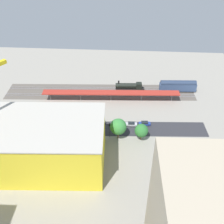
{
  "coord_description": "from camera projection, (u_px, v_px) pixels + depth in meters",
  "views": [
    {
      "loc": [
        -12.8,
        85.41,
        67.45
      ],
      "look_at": [
        -7.12,
        -0.02,
        4.16
      ],
      "focal_mm": 41.89,
      "sensor_mm": 36.0,
      "label": 1
    }
  ],
  "objects": [
    {
      "name": "street_tree_2",
      "position": [
        118.0,
        127.0,
        97.16
      ],
      "size": [
        6.2,
        6.2,
        8.4
      ],
      "color": "brown",
      "rests_on": "ground"
    },
    {
      "name": "parked_car_1",
      "position": [
        131.0,
        124.0,
        105.57
      ],
      "size": [
        4.71,
        1.86,
        1.58
      ],
      "color": "black",
      "rests_on": "ground"
    },
    {
      "name": "platform_canopy_near",
      "position": [
        111.0,
        93.0,
        118.06
      ],
      "size": [
        62.06,
        7.31,
        4.55
      ],
      "color": "#A82D23",
      "rests_on": "ground"
    },
    {
      "name": "parked_car_2",
      "position": [
        116.0,
        123.0,
        106.11
      ],
      "size": [
        4.87,
        2.19,
        1.57
      ],
      "color": "black",
      "rests_on": "ground"
    },
    {
      "name": "passenger_coach",
      "position": [
        178.0,
        86.0,
        125.32
      ],
      "size": [
        17.61,
        3.73,
        5.89
      ],
      "color": "black",
      "rests_on": "ground"
    },
    {
      "name": "track_rails",
      "position": [
        100.0,
        92.0,
        126.57
      ],
      "size": [
        90.12,
        12.55,
        0.12
      ],
      "color": "#9E9EA8",
      "rests_on": "ground"
    },
    {
      "name": "locomotive",
      "position": [
        130.0,
        87.0,
        127.36
      ],
      "size": [
        14.09,
        3.26,
        4.88
      ],
      "color": "black",
      "rests_on": "ground"
    },
    {
      "name": "construction_building",
      "position": [
        47.0,
        145.0,
        85.34
      ],
      "size": [
        38.49,
        25.72,
        16.25
      ],
      "primitive_type": "cube",
      "rotation": [
        0.0,
        0.0,
        0.05
      ],
      "color": "yellow",
      "rests_on": "ground"
    },
    {
      "name": "street_tree_0",
      "position": [
        76.0,
        126.0,
        97.37
      ],
      "size": [
        4.66,
        4.66,
        7.61
      ],
      "color": "brown",
      "rests_on": "ground"
    },
    {
      "name": "street_tree_3",
      "position": [
        88.0,
        128.0,
        97.97
      ],
      "size": [
        4.18,
        4.18,
        6.36
      ],
      "color": "brown",
      "rests_on": "ground"
    },
    {
      "name": "parked_car_0",
      "position": [
        145.0,
        124.0,
        105.91
      ],
      "size": [
        4.8,
        2.08,
        1.63
      ],
      "color": "black",
      "rests_on": "ground"
    },
    {
      "name": "traffic_light",
      "position": [
        109.0,
        128.0,
        97.91
      ],
      "size": [
        0.5,
        0.36,
        6.54
      ],
      "color": "#333333",
      "rests_on": "ground"
    },
    {
      "name": "box_truck_0",
      "position": [
        50.0,
        126.0,
        103.1
      ],
      "size": [
        8.79,
        3.31,
        3.36
      ],
      "color": "black",
      "rests_on": "ground"
    },
    {
      "name": "parked_car_4",
      "position": [
        84.0,
        121.0,
        107.09
      ],
      "size": [
        4.71,
        2.07,
        1.79
      ],
      "color": "black",
      "rests_on": "ground"
    },
    {
      "name": "street_tree_1",
      "position": [
        141.0,
        131.0,
        96.73
      ],
      "size": [
        5.07,
        5.07,
        6.96
      ],
      "color": "brown",
      "rests_on": "ground"
    },
    {
      "name": "rail_bed",
      "position": [
        100.0,
        92.0,
        126.68
      ],
      "size": [
        90.87,
        18.97,
        0.01
      ],
      "primitive_type": "cube",
      "rotation": [
        0.0,
        0.0,
        0.05
      ],
      "color": "#5B544C",
      "rests_on": "ground"
    },
    {
      "name": "construction_roof_slab",
      "position": [
        43.0,
        125.0,
        80.4
      ],
      "size": [
        39.12,
        26.35,
        0.4
      ],
      "primitive_type": "cube",
      "rotation": [
        0.0,
        0.0,
        0.05
      ],
      "color": "#B7B2A8",
      "rests_on": "construction_building"
    },
    {
      "name": "ground_plane",
      "position": [
        95.0,
        119.0,
        109.31
      ],
      "size": [
        144.39,
        144.39,
        0.0
      ],
      "primitive_type": "plane",
      "color": "gray",
      "rests_on": "ground"
    },
    {
      "name": "street_asphalt",
      "position": [
        93.0,
        128.0,
        104.55
      ],
      "size": [
        90.59,
        13.8,
        0.01
      ],
      "primitive_type": "cube",
      "rotation": [
        0.0,
        0.0,
        0.05
      ],
      "color": "#2D2D33",
      "rests_on": "ground"
    },
    {
      "name": "parked_car_3",
      "position": [
        100.0,
        122.0,
        106.86
      ],
      "size": [
        4.15,
        1.87,
        1.63
      ],
      "color": "black",
      "rests_on": "ground"
    }
  ]
}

